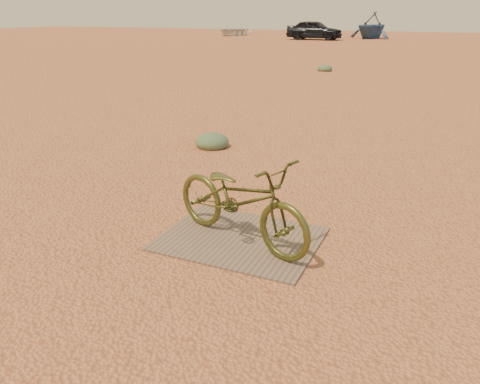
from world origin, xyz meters
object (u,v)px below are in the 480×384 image
at_px(boat_near_left, 232,30).
at_px(bicycle, 240,200).
at_px(boat_far_left, 372,25).
at_px(car, 314,30).
at_px(plywood_board, 240,239).

bearing_deg(boat_near_left, bicycle, -63.12).
xyz_separation_m(bicycle, boat_near_left, (-19.58, 41.81, 0.01)).
bearing_deg(boat_far_left, car, -115.93).
bearing_deg(boat_near_left, boat_far_left, -0.57).
distance_m(boat_near_left, boat_far_left, 14.05).
distance_m(car, boat_far_left, 5.68).
distance_m(plywood_board, boat_near_left, 46.10).
distance_m(bicycle, boat_near_left, 46.16).
relative_size(plywood_board, boat_far_left, 0.37).
relative_size(bicycle, car, 0.37).
bearing_deg(boat_far_left, plywood_board, -60.74).
bearing_deg(boat_far_left, boat_near_left, -160.75).
height_order(plywood_board, boat_near_left, boat_near_left).
xyz_separation_m(plywood_board, bicycle, (0.03, -0.06, 0.47)).
relative_size(plywood_board, car, 0.34).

